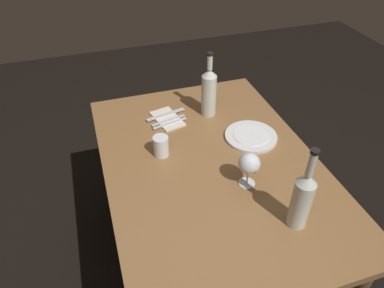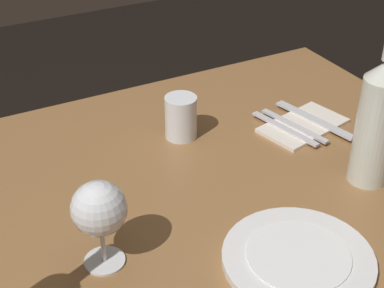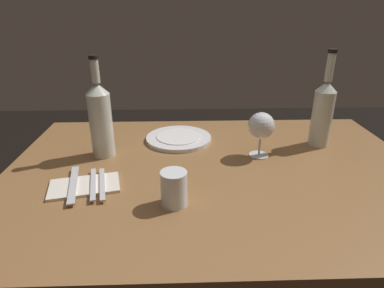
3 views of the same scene
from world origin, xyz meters
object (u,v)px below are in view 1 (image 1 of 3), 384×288
Objects in this scene: wine_glass_left at (249,164)px; water_tumbler at (161,147)px; fork_inner at (169,120)px; fork_outer at (170,123)px; wine_bottle at (302,198)px; dinner_plate at (251,136)px; wine_bottle_second at (209,91)px; table_knife at (166,114)px; folded_napkin at (167,119)px.

water_tumbler is at bearing 45.09° from wine_glass_left.
fork_inner and fork_outer have the same top height.
dinner_plate is at bearing -6.82° from wine_bottle.
wine_glass_left is at bearing 177.45° from wine_bottle_second.
fork_outer and table_knife have the same top height.
fork_outer is at bearing 57.50° from dinner_plate.
wine_bottle_second is at bearing -101.04° from table_knife.
wine_bottle_second is 0.40m from water_tumbler.
wine_bottle is 1.61× the size of folded_napkin.
folded_napkin is at bearing 19.61° from wine_bottle.
fork_outer is at bearing 100.31° from wine_bottle_second.
dinner_plate is (-0.01, -0.43, -0.03)m from water_tumbler.
folded_napkin is at bearing 19.51° from wine_glass_left.
wine_bottle_second reaches higher than folded_napkin.
fork_outer is at bearing 180.00° from table_knife.
wine_glass_left is at bearing 19.84° from wine_bottle.
fork_outer is 0.85× the size of table_knife.
fork_outer is (0.72, 0.27, -0.12)m from wine_bottle.
wine_glass_left is 0.62× the size of dinner_plate.
wine_glass_left reaches higher than folded_napkin.
water_tumbler is at bearing 161.87° from table_knife.
water_tumbler is at bearing 157.87° from fork_inner.
dinner_plate is 1.36× the size of fork_inner.
fork_inner is (0.51, 0.19, -0.10)m from wine_glass_left.
dinner_plate is at bearing -28.12° from wine_glass_left.
wine_bottle is 1.02× the size of wine_bottle_second.
dinner_plate is 0.42m from folded_napkin.
table_knife is at bearing 78.96° from wine_bottle_second.
wine_bottle_second is at bearing -86.33° from fork_inner.
wine_bottle is 1.61× the size of table_knife.
water_tumbler is 0.52× the size of fork_inner.
dinner_plate is at bearing -154.19° from wine_bottle_second.
dinner_plate is at bearing -131.24° from table_knife.
folded_napkin is (0.26, 0.33, -0.00)m from dinner_plate.
wine_bottle reaches higher than water_tumbler.
folded_napkin is (0.25, -0.09, -0.04)m from water_tumbler.
folded_napkin is at bearing -20.12° from water_tumbler.
wine_bottle reaches higher than folded_napkin.
wine_glass_left is 0.57m from folded_napkin.
fork_inner is at bearing 0.00° from fork_outer.
water_tumbler reaches higher than dinner_plate.
table_knife is at bearing 0.00° from fork_inner.
wine_bottle_second is at bearing -2.55° from wine_glass_left.
water_tumbler is 0.27m from folded_napkin.
water_tumbler is at bearing 128.36° from wine_bottle_second.
wine_bottle reaches higher than wine_glass_left.
wine_bottle is 0.52m from dinner_plate.
fork_inner is 0.05m from table_knife.
wine_bottle is 1.39× the size of dinner_plate.
fork_outer is at bearing 20.87° from wine_bottle.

